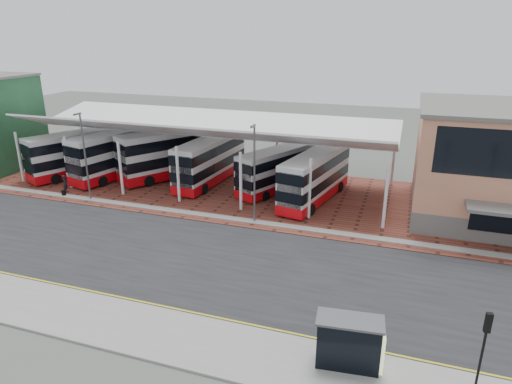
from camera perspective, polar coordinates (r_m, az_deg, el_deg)
ground at (r=32.74m, az=-7.17°, el=-7.49°), size 140.00×140.00×0.00m
road at (r=31.95m, az=-7.95°, el=-8.24°), size 120.00×14.00×0.02m
forecourt at (r=43.22m, az=2.71°, el=-0.40°), size 72.00×16.00×0.06m
sidewalk at (r=26.13m, az=-16.07°, el=-15.72°), size 120.00×4.00×0.14m
north_kerb at (r=37.83m, az=-3.11°, el=-3.37°), size 120.00×0.80×0.14m
yellow_line_near at (r=27.50m, az=-13.67°, el=-13.64°), size 120.00×0.12×0.01m
yellow_line_far at (r=27.71m, az=-13.33°, el=-13.33°), size 120.00×0.12×0.01m
canopy at (r=45.23m, az=-6.70°, el=8.00°), size 37.00×11.63×7.07m
lamp_west at (r=43.49m, az=-20.63°, el=4.44°), size 0.16×0.90×8.07m
lamp_east at (r=35.75m, az=-0.21°, el=2.60°), size 0.16×0.90×8.07m
bus_0 at (r=52.42m, az=-21.02°, el=4.57°), size 7.13×11.20×4.61m
bus_1 at (r=50.55m, az=-16.56°, el=4.66°), size 5.51×11.99×4.82m
bus_2 at (r=48.88m, az=-10.09°, el=4.78°), size 8.77×11.70×4.98m
bus_3 at (r=46.51m, az=-5.75°, el=3.93°), size 3.42×11.12×4.51m
bus_4 at (r=44.11m, az=2.85°, el=2.85°), size 6.14×10.02×4.10m
bus_5 at (r=41.50m, az=7.40°, el=1.84°), size 4.56×11.02×4.43m
pedestrian at (r=47.20m, az=-22.73°, el=0.96°), size 0.65×0.75×1.75m
suitcase at (r=46.47m, az=-22.90°, el=-0.13°), size 0.32×0.23×0.55m
bus_shelter at (r=21.99m, az=12.26°, el=-17.75°), size 3.21×1.73×2.47m
traffic_signal_west at (r=22.14m, az=26.70°, el=-16.12°), size 0.29×0.25×3.83m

